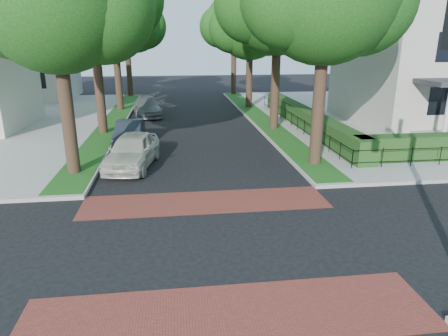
{
  "coord_description": "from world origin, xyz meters",
  "views": [
    {
      "loc": [
        -1.03,
        -10.42,
        5.69
      ],
      "look_at": [
        0.57,
        2.26,
        1.6
      ],
      "focal_mm": 32.0,
      "sensor_mm": 36.0,
      "label": 1
    }
  ],
  "objects": [
    {
      "name": "parked_car_rear",
      "position": [
        -3.11,
        21.56,
        0.72
      ],
      "size": [
        2.6,
        5.14,
        1.43
      ],
      "primitive_type": "imported",
      "rotation": [
        0.0,
        0.0,
        0.12
      ],
      "color": "slate",
      "rests_on": "ground"
    },
    {
      "name": "tree_right_mid",
      "position": [
        5.61,
        15.25,
        7.99
      ],
      "size": [
        8.25,
        7.09,
        11.22
      ],
      "color": "black",
      "rests_on": "sidewalk_ne"
    },
    {
      "name": "ground",
      "position": [
        0.0,
        0.0,
        0.0
      ],
      "size": [
        120.0,
        120.0,
        0.0
      ],
      "primitive_type": "plane",
      "color": "black",
      "rests_on": "ground"
    },
    {
      "name": "tree_right_far",
      "position": [
        5.6,
        24.22,
        6.91
      ],
      "size": [
        7.25,
        6.23,
        9.74
      ],
      "color": "black",
      "rests_on": "sidewalk_ne"
    },
    {
      "name": "tree_left_back",
      "position": [
        -5.4,
        33.24,
        7.41
      ],
      "size": [
        7.75,
        6.66,
        10.44
      ],
      "color": "black",
      "rests_on": "sidewalk_nw"
    },
    {
      "name": "fence_main_road",
      "position": [
        6.9,
        15.0,
        0.6
      ],
      "size": [
        0.06,
        18.0,
        0.9
      ],
      "primitive_type": null,
      "color": "black",
      "rests_on": "sidewalk_ne"
    },
    {
      "name": "tree_left_far",
      "position": [
        -5.4,
        24.22,
        7.12
      ],
      "size": [
        7.0,
        6.02,
        9.86
      ],
      "color": "black",
      "rests_on": "sidewalk_nw"
    },
    {
      "name": "parked_car_front",
      "position": [
        -3.03,
        7.95,
        0.8
      ],
      "size": [
        2.68,
        4.96,
        1.6
      ],
      "primitive_type": "imported",
      "rotation": [
        0.0,
        0.0,
        -0.17
      ],
      "color": "beige",
      "rests_on": "ground"
    },
    {
      "name": "parked_car_middle",
      "position": [
        -3.6,
        12.36,
        0.68
      ],
      "size": [
        1.52,
        4.15,
        1.36
      ],
      "primitive_type": "imported",
      "rotation": [
        0.0,
        0.0,
        -0.02
      ],
      "color": "#1D232C",
      "rests_on": "ground"
    },
    {
      "name": "sidewalk_ne",
      "position": [
        19.5,
        19.0,
        0.07
      ],
      "size": [
        30.0,
        30.0,
        0.15
      ],
      "primitive_type": "cube",
      "color": "gray",
      "rests_on": "ground"
    },
    {
      "name": "tree_right_back",
      "position": [
        5.6,
        33.23,
        7.27
      ],
      "size": [
        7.5,
        6.45,
        10.2
      ],
      "color": "black",
      "rests_on": "sidewalk_ne"
    },
    {
      "name": "grass_strip_nw",
      "position": [
        -5.4,
        19.1,
        0.16
      ],
      "size": [
        1.6,
        29.8,
        0.02
      ],
      "primitive_type": "cube",
      "color": "#174413",
      "rests_on": "sidewalk_nw"
    },
    {
      "name": "hedge_main_road",
      "position": [
        7.7,
        15.0,
        0.75
      ],
      "size": [
        1.0,
        18.0,
        1.2
      ],
      "primitive_type": "cube",
      "color": "#1A3E15",
      "rests_on": "sidewalk_ne"
    },
    {
      "name": "crosswalk_near",
      "position": [
        0.0,
        -3.2,
        0.01
      ],
      "size": [
        9.0,
        2.2,
        0.01
      ],
      "primitive_type": "cube",
      "color": "maroon",
      "rests_on": "ground"
    },
    {
      "name": "house_victorian",
      "position": [
        17.51,
        15.92,
        6.02
      ],
      "size": [
        13.0,
        13.05,
        12.48
      ],
      "color": "#BCB6A9",
      "rests_on": "sidewalk_ne"
    },
    {
      "name": "crosswalk_far",
      "position": [
        0.0,
        3.2,
        0.01
      ],
      "size": [
        9.0,
        2.2,
        0.01
      ],
      "primitive_type": "cube",
      "color": "maroon",
      "rests_on": "ground"
    },
    {
      "name": "grass_strip_ne",
      "position": [
        5.4,
        19.1,
        0.16
      ],
      "size": [
        1.6,
        29.8,
        0.02
      ],
      "primitive_type": "cube",
      "color": "#174413",
      "rests_on": "sidewalk_ne"
    },
    {
      "name": "house_left_far",
      "position": [
        -15.49,
        31.99,
        5.04
      ],
      "size": [
        10.0,
        9.0,
        10.14
      ],
      "color": "#BCB6A9",
      "rests_on": "sidewalk_nw"
    }
  ]
}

